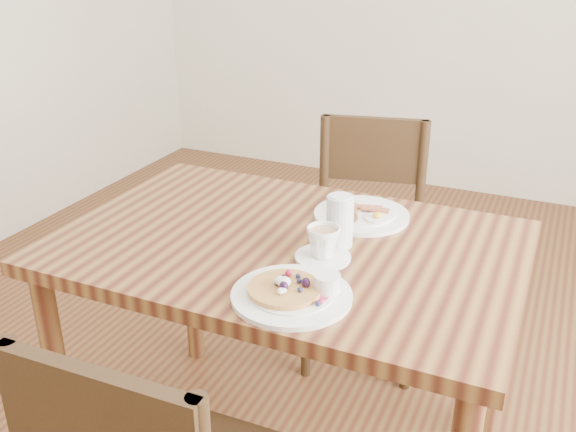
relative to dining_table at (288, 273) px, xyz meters
The scene contains 6 objects.
dining_table is the anchor object (origin of this frame).
chair_far 0.69m from the dining_table, 88.64° to the left, with size 0.50×0.50×0.88m.
pancake_plate 0.31m from the dining_table, 63.31° to the right, with size 0.27×0.27×0.06m.
breakfast_plate 0.28m from the dining_table, 60.64° to the left, with size 0.27×0.27×0.04m.
teacup_saucer 0.19m from the dining_table, 25.56° to the right, with size 0.14×0.14×0.09m.
water_glass 0.21m from the dining_table, 13.11° to the left, with size 0.07×0.07×0.13m, color silver.
Camera 1 is at (0.62, -1.38, 1.50)m, focal length 40.00 mm.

